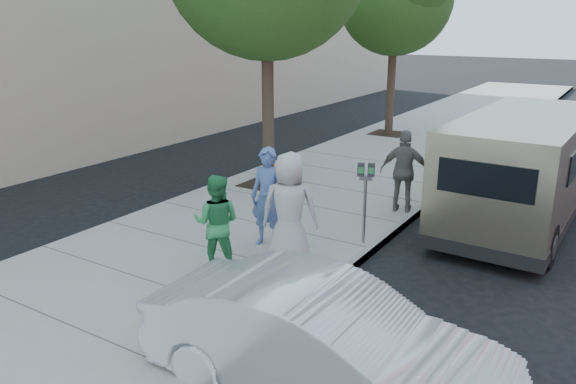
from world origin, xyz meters
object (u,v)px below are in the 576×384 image
at_px(parking_meter, 365,186).
at_px(van, 523,167).
at_px(sedan, 324,345).
at_px(person_gray_shirt, 290,210).
at_px(person_striped_polo, 405,171).
at_px(person_green_shirt, 217,223).
at_px(person_officer, 268,197).

bearing_deg(parking_meter, van, 32.42).
height_order(sedan, person_gray_shirt, person_gray_shirt).
bearing_deg(sedan, person_gray_shirt, 37.37).
bearing_deg(person_striped_polo, person_gray_shirt, 65.74).
bearing_deg(sedan, person_green_shirt, 57.15).
height_order(parking_meter, person_striped_polo, person_striped_polo).
xyz_separation_m(person_green_shirt, person_striped_polo, (1.47, 4.29, 0.08)).
distance_m(parking_meter, person_striped_polo, 2.06).
distance_m(van, person_green_shirt, 6.35).
height_order(person_officer, person_striped_polo, person_officer).
xyz_separation_m(sedan, person_striped_polo, (-1.43, 6.09, 0.33)).
xyz_separation_m(person_green_shirt, person_gray_shirt, (0.88, 0.74, 0.16)).
relative_size(sedan, person_gray_shirt, 2.18).
distance_m(person_gray_shirt, person_striped_polo, 3.59).
bearing_deg(sedan, person_striped_polo, 12.31).
height_order(sedan, person_green_shirt, person_green_shirt).
relative_size(sedan, person_officer, 2.32).
relative_size(parking_meter, person_gray_shirt, 0.78).
xyz_separation_m(person_officer, person_gray_shirt, (0.76, -0.52, 0.06)).
distance_m(van, person_gray_shirt, 5.25).
bearing_deg(person_gray_shirt, person_green_shirt, 15.85).
bearing_deg(person_officer, sedan, -56.17).
distance_m(sedan, person_striped_polo, 6.27).
height_order(van, person_green_shirt, van).
relative_size(parking_meter, person_green_shirt, 0.94).
distance_m(parking_meter, person_officer, 1.71).
distance_m(van, person_officer, 5.27).
xyz_separation_m(van, person_gray_shirt, (-2.68, -4.51, -0.09)).
height_order(parking_meter, van, van).
height_order(person_officer, person_gray_shirt, person_gray_shirt).
bearing_deg(person_striped_polo, person_officer, 51.14).
relative_size(sedan, person_striped_polo, 2.38).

